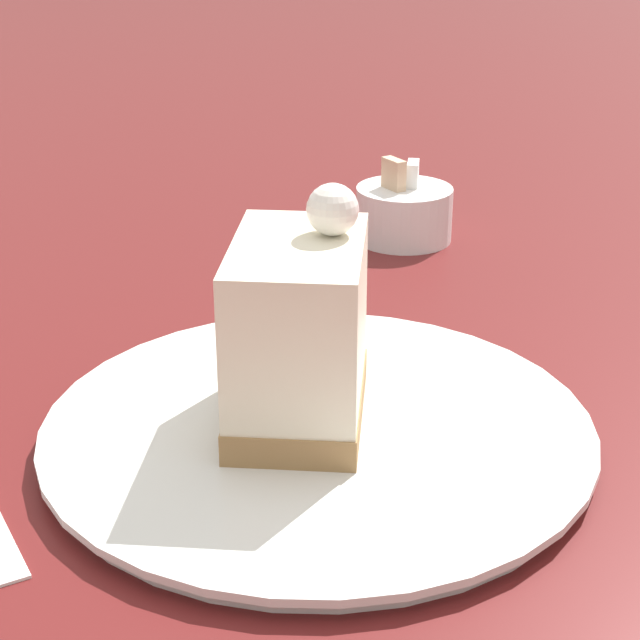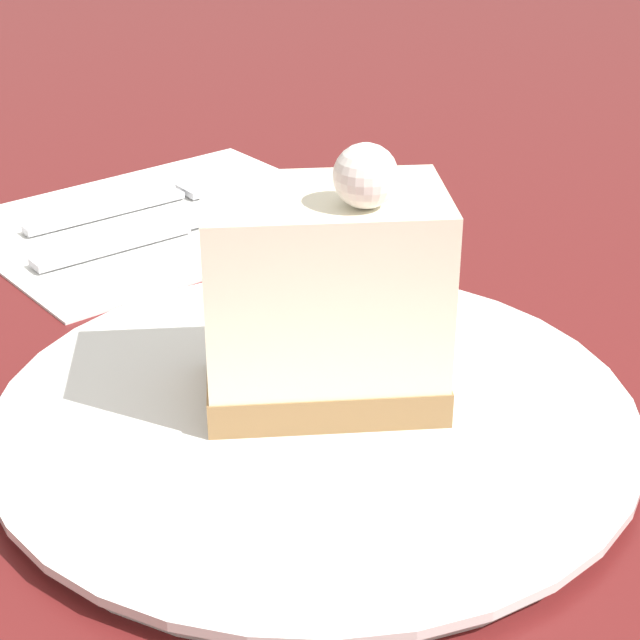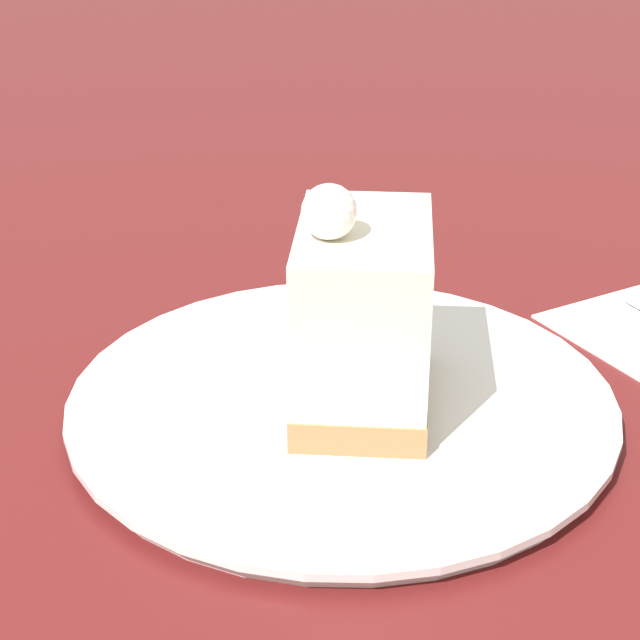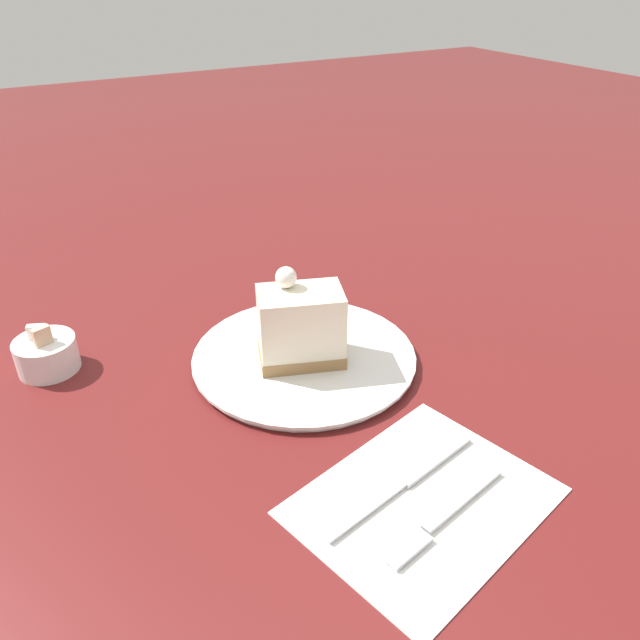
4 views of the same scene
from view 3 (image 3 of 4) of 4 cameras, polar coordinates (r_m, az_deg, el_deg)
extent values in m
plane|color=#5B1919|center=(0.54, 1.39, -3.97)|extent=(4.00, 4.00, 0.00)
cylinder|color=silver|center=(0.52, 1.16, -4.52)|extent=(0.26, 0.26, 0.01)
cylinder|color=silver|center=(0.52, 1.16, -4.21)|extent=(0.27, 0.27, 0.00)
cube|color=#9E7547|center=(0.51, 1.75, -3.65)|extent=(0.09, 0.11, 0.02)
cube|color=#EFE5C6|center=(0.49, 1.82, 0.87)|extent=(0.09, 0.11, 0.07)
sphere|color=white|center=(0.46, 0.49, 5.80)|extent=(0.02, 0.02, 0.02)
camera|label=1|loc=(0.90, 0.43, 25.80)|focal=60.00mm
camera|label=2|loc=(0.62, -37.46, 18.75)|focal=60.00mm
camera|label=4|loc=(0.71, 70.81, 23.21)|focal=35.00mm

